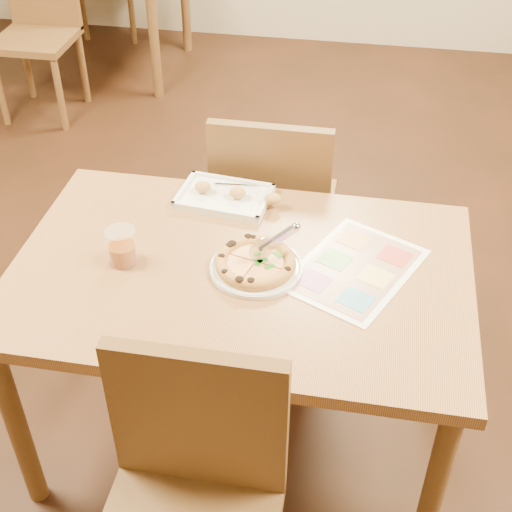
% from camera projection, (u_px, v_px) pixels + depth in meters
% --- Properties ---
extents(room, '(7.00, 7.00, 7.00)m').
position_uv_depth(room, '(237.00, 56.00, 1.62)').
color(room, black).
rests_on(room, ground).
extents(dining_table, '(1.30, 0.85, 0.72)m').
position_uv_depth(dining_table, '(241.00, 291.00, 2.07)').
color(dining_table, '#9B6C3E').
rests_on(dining_table, ground).
extents(chair_near, '(0.42, 0.42, 0.47)m').
position_uv_depth(chair_near, '(191.00, 483.00, 1.65)').
color(chair_near, brown).
rests_on(chair_near, ground).
extents(chair_far, '(0.42, 0.42, 0.47)m').
position_uv_depth(chair_far, '(273.00, 197.00, 2.57)').
color(chair_far, brown).
rests_on(chair_far, ground).
extents(bg_chair_near, '(0.42, 0.42, 0.47)m').
position_uv_depth(bg_chair_near, '(38.00, 13.00, 4.02)').
color(bg_chair_near, brown).
rests_on(bg_chair_near, ground).
extents(plate, '(0.31, 0.31, 0.01)m').
position_uv_depth(plate, '(256.00, 268.00, 2.00)').
color(plate, white).
rests_on(plate, dining_table).
extents(pizza, '(0.23, 0.23, 0.03)m').
position_uv_depth(pizza, '(255.00, 262.00, 1.99)').
color(pizza, '#D38E48').
rests_on(pizza, plate).
extents(pizza_cutter, '(0.13, 0.10, 0.09)m').
position_uv_depth(pizza_cutter, '(273.00, 242.00, 1.97)').
color(pizza_cutter, silver).
rests_on(pizza_cutter, pizza).
extents(appetizer_tray, '(0.34, 0.23, 0.06)m').
position_uv_depth(appetizer_tray, '(227.00, 197.00, 2.27)').
color(appetizer_tray, white).
rests_on(appetizer_tray, dining_table).
extents(glass_tumbler, '(0.09, 0.09, 0.11)m').
position_uv_depth(glass_tumbler, '(122.00, 249.00, 2.01)').
color(glass_tumbler, '#88390A').
rests_on(glass_tumbler, dining_table).
extents(menu, '(0.43, 0.48, 0.00)m').
position_uv_depth(menu, '(355.00, 269.00, 2.01)').
color(menu, white).
rests_on(menu, dining_table).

